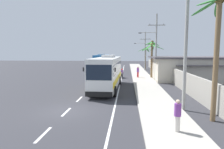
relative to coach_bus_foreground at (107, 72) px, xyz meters
name	(u,v)px	position (x,y,z in m)	size (l,w,h in m)	color
ground_plane	(68,111)	(-2.04, -8.76, -2.04)	(160.00, 160.00, 0.00)	#303035
sidewalk_kerb	(147,87)	(4.76, 1.24, -1.97)	(3.20, 90.00, 0.14)	#A8A399
lane_markings	(112,82)	(0.10, 5.66, -2.03)	(3.54, 71.00, 0.01)	white
boundary_wall	(172,75)	(8.56, 5.24, -0.99)	(0.24, 60.00, 2.10)	#9E998E
coach_bus_foreground	(107,72)	(0.00, 0.00, 0.00)	(3.11, 11.43, 3.92)	silver
coach_bus_far_lane	(102,61)	(-3.64, 24.76, -0.04)	(3.20, 11.47, 3.84)	#2366A8
motorcycle_beside_bus	(122,74)	(1.47, 9.99, -1.40)	(0.56, 1.96, 1.54)	black
pedestrian_near_kerb	(178,115)	(4.94, -12.39, -1.01)	(0.36, 0.36, 1.70)	beige
pedestrian_midwalk	(138,72)	(4.06, 9.95, -0.97)	(0.36, 0.36, 1.77)	red
utility_pole_nearest	(186,39)	(6.46, -8.01, 3.18)	(1.97, 0.24, 10.09)	#9E9E99
utility_pole_mid	(155,45)	(6.47, 7.54, 3.20)	(3.91, 0.24, 9.83)	#9E9E99
utility_pole_far	(145,50)	(6.22, 23.09, 2.64)	(3.70, 0.24, 8.79)	#9E9E99
palm_nearest	(152,53)	(6.26, 9.88, 2.01)	(3.35, 3.88, 5.70)	brown
palm_second	(152,48)	(7.18, 17.50, 2.96)	(2.98, 3.05, 6.54)	brown
palm_third	(146,53)	(6.80, 26.90, 1.87)	(3.71, 3.70, 5.48)	brown
palm_fourth	(218,36)	(7.66, -10.21, 3.22)	(3.51, 3.51, 7.62)	brown
roadside_building	(205,68)	(14.35, 9.00, -0.24)	(16.67, 9.91, 3.56)	beige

